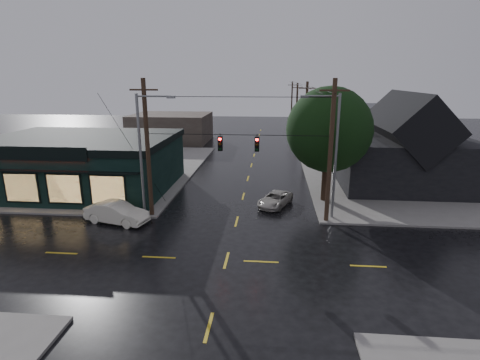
# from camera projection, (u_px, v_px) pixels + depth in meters

# --- Properties ---
(ground_plane) EXTENTS (160.00, 160.00, 0.00)m
(ground_plane) POSITION_uv_depth(u_px,v_px,m) (226.00, 260.00, 21.59)
(ground_plane) COLOR black
(sidewalk_nw) EXTENTS (28.00, 28.00, 0.15)m
(sidewalk_nw) POSITION_uv_depth(u_px,v_px,m) (74.00, 169.00, 42.49)
(sidewalk_nw) COLOR slate
(sidewalk_nw) RESTS_ON ground
(sidewalk_ne) EXTENTS (28.00, 28.00, 0.15)m
(sidewalk_ne) POSITION_uv_depth(u_px,v_px,m) (440.00, 177.00, 39.04)
(sidewalk_ne) COLOR slate
(sidewalk_ne) RESTS_ON ground
(pizza_shop) EXTENTS (16.30, 12.34, 4.90)m
(pizza_shop) POSITION_uv_depth(u_px,v_px,m) (83.00, 162.00, 34.62)
(pizza_shop) COLOR black
(pizza_shop) RESTS_ON ground
(ne_building) EXTENTS (12.60, 11.60, 8.75)m
(ne_building) POSITION_uv_depth(u_px,v_px,m) (405.00, 139.00, 35.41)
(ne_building) COLOR black
(ne_building) RESTS_ON ground
(corner_tree) EXTENTS (6.92, 6.92, 9.41)m
(corner_tree) POSITION_uv_depth(u_px,v_px,m) (329.00, 130.00, 30.17)
(corner_tree) COLOR black
(corner_tree) RESTS_ON ground
(utility_pole_nw) EXTENTS (2.00, 0.32, 10.15)m
(utility_pole_nw) POSITION_uv_depth(u_px,v_px,m) (152.00, 216.00, 28.39)
(utility_pole_nw) COLOR black
(utility_pole_nw) RESTS_ON ground
(utility_pole_ne) EXTENTS (2.00, 0.32, 10.15)m
(utility_pole_ne) POSITION_uv_depth(u_px,v_px,m) (326.00, 222.00, 27.27)
(utility_pole_ne) COLOR black
(utility_pole_ne) RESTS_ON ground
(utility_pole_far_a) EXTENTS (2.00, 0.32, 9.65)m
(utility_pole_far_a) POSITION_uv_depth(u_px,v_px,m) (304.00, 159.00, 47.90)
(utility_pole_far_a) COLOR black
(utility_pole_far_a) RESTS_ON ground
(utility_pole_far_b) EXTENTS (2.00, 0.32, 9.15)m
(utility_pole_far_b) POSITION_uv_depth(u_px,v_px,m) (296.00, 135.00, 67.09)
(utility_pole_far_b) COLOR black
(utility_pole_far_b) RESTS_ON ground
(utility_pole_far_c) EXTENTS (2.00, 0.32, 9.15)m
(utility_pole_far_c) POSITION_uv_depth(u_px,v_px,m) (291.00, 122.00, 86.29)
(utility_pole_far_c) COLOR black
(utility_pole_far_c) RESTS_ON ground
(span_signal_assembly) EXTENTS (13.00, 0.48, 1.23)m
(span_signal_assembly) POSITION_uv_depth(u_px,v_px,m) (238.00, 143.00, 26.30)
(span_signal_assembly) COLOR black
(span_signal_assembly) RESTS_ON ground
(streetlight_nw) EXTENTS (5.40, 0.30, 9.15)m
(streetlight_nw) POSITION_uv_depth(u_px,v_px,m) (145.00, 219.00, 27.75)
(streetlight_nw) COLOR slate
(streetlight_nw) RESTS_ON ground
(streetlight_ne) EXTENTS (5.40, 0.30, 9.15)m
(streetlight_ne) POSITION_uv_depth(u_px,v_px,m) (331.00, 219.00, 27.90)
(streetlight_ne) COLOR slate
(streetlight_ne) RESTS_ON ground
(bg_building_west) EXTENTS (12.00, 10.00, 4.40)m
(bg_building_west) POSITION_uv_depth(u_px,v_px,m) (171.00, 128.00, 60.60)
(bg_building_west) COLOR #3C302B
(bg_building_west) RESTS_ON ground
(bg_building_east) EXTENTS (14.00, 12.00, 5.60)m
(bg_building_east) POSITION_uv_depth(u_px,v_px,m) (354.00, 122.00, 62.64)
(bg_building_east) COLOR #29292E
(bg_building_east) RESTS_ON ground
(sedan_cream) EXTENTS (4.92, 2.74, 1.54)m
(sedan_cream) POSITION_uv_depth(u_px,v_px,m) (117.00, 213.00, 26.93)
(sedan_cream) COLOR white
(sedan_cream) RESTS_ON ground
(suv_silver) EXTENTS (3.26, 4.41, 1.11)m
(suv_silver) POSITION_uv_depth(u_px,v_px,m) (275.00, 199.00, 30.55)
(suv_silver) COLOR #B3ADA5
(suv_silver) RESTS_ON ground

